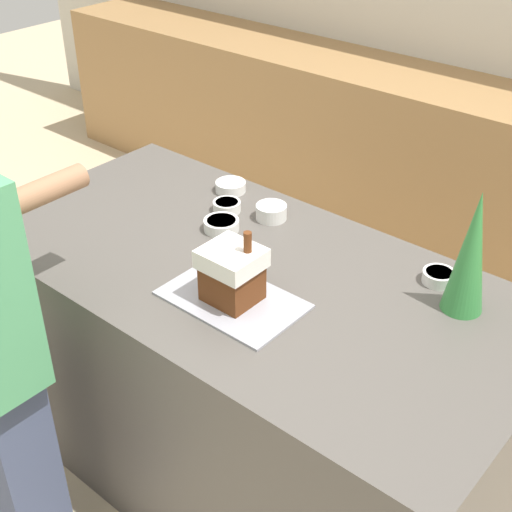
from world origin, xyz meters
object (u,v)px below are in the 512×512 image
object	(u,v)px
decorative_tree	(471,253)
candy_bowl_far_right	(231,186)
candy_bowl_near_tray_left	(227,206)
candy_bowl_behind_tray	(439,276)
baking_tray	(232,299)
gingerbread_house	(232,273)
candy_bowl_front_corner	(221,224)
candy_bowl_near_tray_right	(271,211)

from	to	relation	value
decorative_tree	candy_bowl_far_right	world-z (taller)	decorative_tree
candy_bowl_near_tray_left	candy_bowl_behind_tray	world-z (taller)	same
candy_bowl_near_tray_left	decorative_tree	bearing A→B (deg)	0.75
candy_bowl_behind_tray	baking_tray	bearing A→B (deg)	-130.97
gingerbread_house	candy_bowl_front_corner	bearing A→B (deg)	137.19
gingerbread_house	candy_bowl_near_tray_right	distance (m)	0.51
baking_tray	candy_bowl_near_tray_left	xyz separation A→B (m)	(-0.38, 0.39, 0.02)
decorative_tree	candy_bowl_near_tray_right	bearing A→B (deg)	176.28
gingerbread_house	candy_bowl_behind_tray	distance (m)	0.64
decorative_tree	candy_bowl_far_right	distance (m)	1.03
gingerbread_house	candy_bowl_behind_tray	bearing A→B (deg)	49.05
candy_bowl_far_right	candy_bowl_behind_tray	bearing A→B (deg)	-2.29
candy_bowl_near_tray_left	gingerbread_house	bearing A→B (deg)	-45.94
candy_bowl_near_tray_right	candy_bowl_front_corner	bearing A→B (deg)	-115.36
candy_bowl_near_tray_left	baking_tray	bearing A→B (deg)	-45.99
candy_bowl_front_corner	candy_bowl_far_right	bearing A→B (deg)	125.73
baking_tray	candy_bowl_far_right	world-z (taller)	candy_bowl_far_right
gingerbread_house	candy_bowl_near_tray_left	world-z (taller)	gingerbread_house
baking_tray	candy_bowl_near_tray_left	bearing A→B (deg)	134.01
gingerbread_house	candy_bowl_behind_tray	xyz separation A→B (m)	(0.42, 0.48, -0.08)
decorative_tree	candy_bowl_near_tray_left	xyz separation A→B (m)	(-0.91, -0.01, -0.17)
gingerbread_house	candy_bowl_front_corner	world-z (taller)	gingerbread_house
baking_tray	candy_bowl_behind_tray	distance (m)	0.64
candy_bowl_front_corner	candy_bowl_near_tray_right	xyz separation A→B (m)	(0.08, 0.17, 0.01)
candy_bowl_behind_tray	candy_bowl_near_tray_right	bearing A→B (deg)	-177.57
gingerbread_house	candy_bowl_near_tray_left	size ratio (longest dim) A/B	2.31
candy_bowl_far_right	gingerbread_house	bearing A→B (deg)	-47.50
candy_bowl_far_right	candy_bowl_behind_tray	xyz separation A→B (m)	(0.89, -0.04, -0.00)
baking_tray	candy_bowl_near_tray_right	world-z (taller)	candy_bowl_near_tray_right
gingerbread_house	candy_bowl_near_tray_right	xyz separation A→B (m)	(-0.22, 0.45, -0.07)
candy_bowl_near_tray_left	candy_bowl_behind_tray	xyz separation A→B (m)	(0.80, 0.09, -0.00)
candy_bowl_near_tray_left	candy_bowl_near_tray_right	distance (m)	0.17
decorative_tree	candy_bowl_near_tray_right	distance (m)	0.78
decorative_tree	candy_bowl_behind_tray	distance (m)	0.22
baking_tray	candy_bowl_front_corner	size ratio (longest dim) A/B	3.38
gingerbread_house	candy_bowl_near_tray_right	bearing A→B (deg)	116.23
candy_bowl_far_right	candy_bowl_near_tray_right	bearing A→B (deg)	-14.13
candy_bowl_near_tray_left	candy_bowl_far_right	size ratio (longest dim) A/B	0.87
baking_tray	candy_bowl_far_right	bearing A→B (deg)	132.46
candy_bowl_near_tray_right	decorative_tree	bearing A→B (deg)	-3.72
candy_bowl_front_corner	candy_bowl_behind_tray	size ratio (longest dim) A/B	1.22
baking_tray	gingerbread_house	bearing A→B (deg)	30.78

